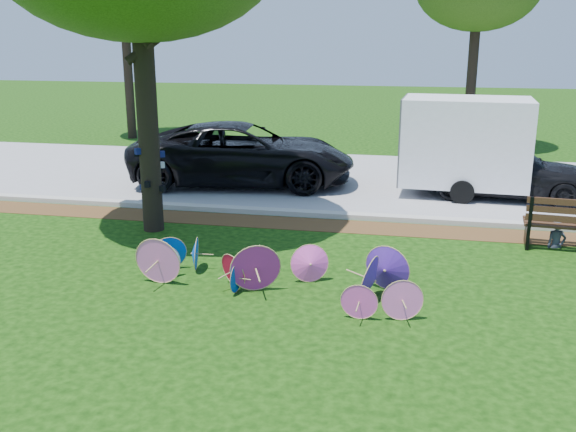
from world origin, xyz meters
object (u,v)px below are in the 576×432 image
person_left (559,222)px  cargo_trailer (465,141)px  parasol_pile (270,268)px  dark_pickup (502,168)px  black_van (243,154)px

person_left → cargo_trailer: bearing=95.7°
parasol_pile → cargo_trailer: size_ratio=1.52×
person_left → parasol_pile: bearing=-162.9°
dark_pickup → cargo_trailer: bearing=88.7°
dark_pickup → person_left: size_ratio=4.19×
parasol_pile → cargo_trailer: 8.35m
parasol_pile → person_left: 6.12m
black_van → dark_pickup: black_van is taller
cargo_trailer → person_left: (1.61, -4.21, -0.89)m
person_left → black_van: bearing=136.0°
cargo_trailer → person_left: bearing=-65.7°
black_van → dark_pickup: (7.04, -0.11, -0.10)m
black_van → person_left: (7.68, -4.22, -0.33)m
parasol_pile → person_left: person_left is taller
black_van → person_left: size_ratio=5.80×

